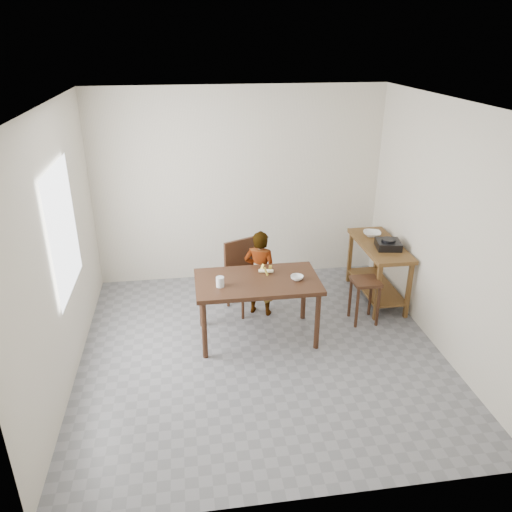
{
  "coord_description": "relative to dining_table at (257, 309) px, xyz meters",
  "views": [
    {
      "loc": [
        -0.75,
        -4.67,
        3.29
      ],
      "look_at": [
        0.0,
        0.4,
        1.0
      ],
      "focal_mm": 35.0,
      "sensor_mm": 36.0,
      "label": 1
    }
  ],
  "objects": [
    {
      "name": "floor",
      "position": [
        0.0,
        -0.3,
        -0.4
      ],
      "size": [
        4.0,
        4.0,
        0.04
      ],
      "primitive_type": "cube",
      "color": "slate",
      "rests_on": "ground"
    },
    {
      "name": "ceiling",
      "position": [
        0.0,
        -0.3,
        2.35
      ],
      "size": [
        4.0,
        4.0,
        0.04
      ],
      "primitive_type": "cube",
      "color": "white",
      "rests_on": "wall_back"
    },
    {
      "name": "wall_back",
      "position": [
        0.0,
        1.72,
        0.98
      ],
      "size": [
        4.0,
        0.04,
        2.7
      ],
      "primitive_type": "cube",
      "color": "beige",
      "rests_on": "ground"
    },
    {
      "name": "wall_front",
      "position": [
        0.0,
        -2.32,
        0.98
      ],
      "size": [
        4.0,
        0.04,
        2.7
      ],
      "primitive_type": "cube",
      "color": "beige",
      "rests_on": "ground"
    },
    {
      "name": "wall_left",
      "position": [
        -2.02,
        -0.3,
        0.98
      ],
      "size": [
        0.04,
        4.0,
        2.7
      ],
      "primitive_type": "cube",
      "color": "beige",
      "rests_on": "ground"
    },
    {
      "name": "wall_right",
      "position": [
        2.02,
        -0.3,
        0.98
      ],
      "size": [
        0.04,
        4.0,
        2.7
      ],
      "primitive_type": "cube",
      "color": "beige",
      "rests_on": "ground"
    },
    {
      "name": "window_pane",
      "position": [
        -1.97,
        -0.1,
        1.12
      ],
      "size": [
        0.02,
        1.1,
        1.3
      ],
      "primitive_type": "cube",
      "color": "white",
      "rests_on": "wall_left"
    },
    {
      "name": "dining_table",
      "position": [
        0.0,
        0.0,
        0.0
      ],
      "size": [
        1.4,
        0.8,
        0.75
      ],
      "primitive_type": null,
      "color": "#381F12",
      "rests_on": "floor"
    },
    {
      "name": "prep_counter",
      "position": [
        1.72,
        0.7,
        0.03
      ],
      "size": [
        0.5,
        1.2,
        0.8
      ],
      "primitive_type": null,
      "color": "brown",
      "rests_on": "floor"
    },
    {
      "name": "child",
      "position": [
        0.12,
        0.54,
        0.19
      ],
      "size": [
        0.48,
        0.41,
        1.12
      ],
      "primitive_type": "imported",
      "rotation": [
        0.0,
        0.0,
        2.72
      ],
      "color": "white",
      "rests_on": "floor"
    },
    {
      "name": "dining_chair",
      "position": [
        -0.02,
        0.67,
        0.07
      ],
      "size": [
        0.57,
        0.57,
        0.9
      ],
      "primitive_type": null,
      "rotation": [
        0.0,
        0.0,
        0.42
      ],
      "color": "#381F12",
      "rests_on": "floor"
    },
    {
      "name": "stool",
      "position": [
        1.35,
        0.16,
        -0.09
      ],
      "size": [
        0.32,
        0.32,
        0.57
      ],
      "primitive_type": null,
      "rotation": [
        0.0,
        0.0,
        -0.0
      ],
      "color": "#381F12",
      "rests_on": "floor"
    },
    {
      "name": "glass_tumbler",
      "position": [
        -0.43,
        -0.1,
        0.43
      ],
      "size": [
        0.1,
        0.1,
        0.11
      ],
      "primitive_type": "cylinder",
      "rotation": [
        0.0,
        0.0,
        0.14
      ],
      "color": "silver",
      "rests_on": "dining_table"
    },
    {
      "name": "small_bowl",
      "position": [
        0.44,
        -0.06,
        0.4
      ],
      "size": [
        0.17,
        0.17,
        0.05
      ],
      "primitive_type": "imported",
      "rotation": [
        0.0,
        0.0,
        0.21
      ],
      "color": "white",
      "rests_on": "dining_table"
    },
    {
      "name": "banana",
      "position": [
        0.13,
        0.16,
        0.41
      ],
      "size": [
        0.23,
        0.2,
        0.07
      ],
      "primitive_type": null,
      "rotation": [
        0.0,
        0.0,
        -0.37
      ],
      "color": "#F0DF4F",
      "rests_on": "dining_table"
    },
    {
      "name": "serving_bowl",
      "position": [
        1.71,
        0.98,
        0.45
      ],
      "size": [
        0.29,
        0.29,
        0.06
      ],
      "primitive_type": "imported",
      "rotation": [
        0.0,
        0.0,
        -0.27
      ],
      "color": "white",
      "rests_on": "prep_counter"
    },
    {
      "name": "gas_burner",
      "position": [
        1.76,
        0.54,
        0.47
      ],
      "size": [
        0.34,
        0.34,
        0.1
      ],
      "primitive_type": "cube",
      "rotation": [
        0.0,
        0.0,
        -0.17
      ],
      "color": "black",
      "rests_on": "prep_counter"
    }
  ]
}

